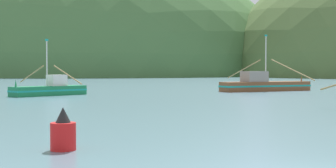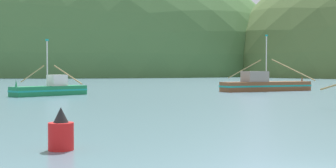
% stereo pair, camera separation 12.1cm
% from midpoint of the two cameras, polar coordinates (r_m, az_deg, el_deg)
% --- Properties ---
extents(hill_far_center, '(178.36, 142.69, 106.56)m').
position_cam_midpoint_polar(hill_far_center, '(212.73, -10.83, 0.99)').
color(hill_far_center, '#47703D').
rests_on(hill_far_center, ground).
extents(fishing_boat_green, '(7.42, 7.77, 5.53)m').
position_cam_midpoint_polar(fishing_boat_green, '(50.80, -13.09, -0.57)').
color(fishing_boat_green, '#197A47').
rests_on(fishing_boat_green, ground).
extents(fishing_boat_brown, '(11.59, 15.38, 6.63)m').
position_cam_midpoint_polar(fishing_boat_brown, '(60.16, 10.89, -0.07)').
color(fishing_boat_brown, brown).
rests_on(fishing_boat_brown, ground).
extents(channel_buoy, '(0.82, 0.82, 1.39)m').
position_cam_midpoint_polar(channel_buoy, '(16.65, -11.78, -5.41)').
color(channel_buoy, red).
rests_on(channel_buoy, ground).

